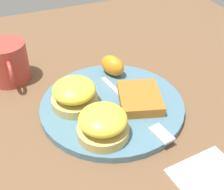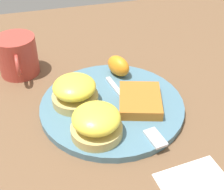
# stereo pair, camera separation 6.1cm
# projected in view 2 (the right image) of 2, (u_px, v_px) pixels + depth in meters

# --- Properties ---
(ground_plane) EXTENTS (1.10, 1.10, 0.00)m
(ground_plane) POSITION_uv_depth(u_px,v_px,m) (112.00, 108.00, 0.63)
(ground_plane) COLOR brown
(plate) EXTENTS (0.29, 0.29, 0.01)m
(plate) POSITION_uv_depth(u_px,v_px,m) (112.00, 106.00, 0.63)
(plate) COLOR slate
(plate) RESTS_ON ground_plane
(sandwich_benedict_left) EXTENTS (0.09, 0.09, 0.06)m
(sandwich_benedict_left) POSITION_uv_depth(u_px,v_px,m) (75.00, 91.00, 0.61)
(sandwich_benedict_left) COLOR tan
(sandwich_benedict_left) RESTS_ON plate
(sandwich_benedict_right) EXTENTS (0.09, 0.09, 0.06)m
(sandwich_benedict_right) POSITION_uv_depth(u_px,v_px,m) (96.00, 123.00, 0.54)
(sandwich_benedict_right) COLOR tan
(sandwich_benedict_right) RESTS_ON plate
(hashbrown_patty) EXTENTS (0.12, 0.11, 0.02)m
(hashbrown_patty) POSITION_uv_depth(u_px,v_px,m) (140.00, 100.00, 0.61)
(hashbrown_patty) COLOR #AF6823
(hashbrown_patty) RESTS_ON plate
(orange_wedge) EXTENTS (0.07, 0.06, 0.04)m
(orange_wedge) POSITION_uv_depth(u_px,v_px,m) (118.00, 66.00, 0.69)
(orange_wedge) COLOR orange
(orange_wedge) RESTS_ON plate
(fork) EXTENTS (0.23, 0.05, 0.00)m
(fork) POSITION_uv_depth(u_px,v_px,m) (135.00, 113.00, 0.59)
(fork) COLOR silver
(fork) RESTS_ON plate
(cup) EXTENTS (0.12, 0.09, 0.09)m
(cup) POSITION_uv_depth(u_px,v_px,m) (18.00, 56.00, 0.71)
(cup) COLOR #B23D33
(cup) RESTS_ON ground_plane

